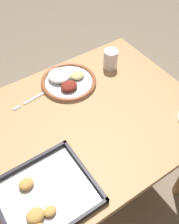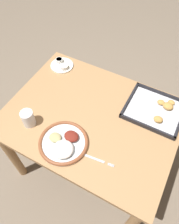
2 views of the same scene
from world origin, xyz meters
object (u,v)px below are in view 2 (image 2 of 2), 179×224
object	(u,v)px
saucer_plate	(62,65)
drinking_cup	(28,118)
baking_tray	(156,110)
dinner_plate	(64,143)
fork	(92,158)

from	to	relation	value
saucer_plate	drinking_cup	world-z (taller)	drinking_cup
saucer_plate	baking_tray	world-z (taller)	baking_tray
dinner_plate	baking_tray	distance (m)	0.59
drinking_cup	dinner_plate	bearing A→B (deg)	-4.99
baking_tray	drinking_cup	size ratio (longest dim) A/B	3.23
fork	dinner_plate	bearing A→B (deg)	174.47
dinner_plate	saucer_plate	distance (m)	0.62
baking_tray	drinking_cup	bearing A→B (deg)	-144.75
saucer_plate	dinner_plate	bearing A→B (deg)	-56.59
fork	baking_tray	xyz separation A→B (m)	(0.20, 0.46, 0.01)
saucer_plate	baking_tray	xyz separation A→B (m)	(0.71, -0.06, -0.00)
dinner_plate	drinking_cup	bearing A→B (deg)	175.01
dinner_plate	baking_tray	bearing A→B (deg)	51.02
saucer_plate	baking_tray	distance (m)	0.72
fork	saucer_plate	size ratio (longest dim) A/B	1.38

